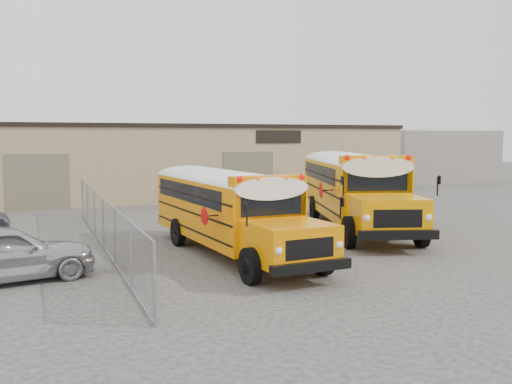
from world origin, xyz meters
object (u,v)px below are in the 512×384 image
object	(u,v)px
tarp_bundle	(283,243)
car_silver	(5,253)
school_bus_left	(174,190)
school_bus_right	(324,174)

from	to	relation	value
tarp_bundle	car_silver	world-z (taller)	car_silver
school_bus_left	car_silver	bearing A→B (deg)	-131.17
school_bus_left	car_silver	distance (m)	9.73
tarp_bundle	car_silver	bearing A→B (deg)	173.02
car_silver	school_bus_right	bearing A→B (deg)	-65.62
school_bus_right	car_silver	bearing A→B (deg)	-144.56
school_bus_left	car_silver	world-z (taller)	school_bus_left
school_bus_left	school_bus_right	size ratio (longest dim) A/B	0.86
car_silver	school_bus_left	bearing A→B (deg)	-52.22
school_bus_right	tarp_bundle	world-z (taller)	school_bus_right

